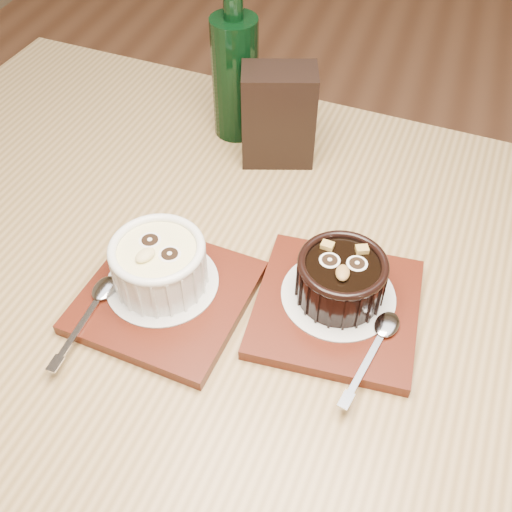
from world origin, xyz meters
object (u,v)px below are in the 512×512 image
at_px(table, 255,328).
at_px(tray_right, 336,308).
at_px(ramekin_dark, 341,277).
at_px(green_bottle, 235,73).
at_px(tray_left, 166,297).
at_px(ramekin_white, 159,263).
at_px(condiment_stand, 278,116).

relative_size(table, tray_right, 6.97).
relative_size(tray_right, ramekin_dark, 1.81).
bearing_deg(green_bottle, tray_right, -52.78).
bearing_deg(tray_left, tray_right, 13.45).
xyz_separation_m(table, ramekin_white, (-0.10, -0.04, 0.14)).
distance_m(tray_left, green_bottle, 0.35).
height_order(tray_left, condiment_stand, condiment_stand).
height_order(ramekin_white, green_bottle, green_bottle).
height_order(tray_left, ramekin_dark, ramekin_dark).
distance_m(tray_left, ramekin_dark, 0.20).
relative_size(ramekin_white, green_bottle, 0.43).
xyz_separation_m(table, tray_left, (-0.09, -0.06, 0.10)).
bearing_deg(green_bottle, condiment_stand, -29.33).
height_order(tray_left, ramekin_white, ramekin_white).
relative_size(tray_left, ramekin_dark, 1.81).
bearing_deg(ramekin_white, green_bottle, 117.47).
bearing_deg(ramekin_dark, ramekin_white, -176.30).
height_order(tray_right, green_bottle, green_bottle).
bearing_deg(table, tray_right, -6.05).
bearing_deg(condiment_stand, tray_left, -98.59).
bearing_deg(tray_right, condiment_stand, 120.16).
bearing_deg(green_bottle, tray_left, -84.39).
bearing_deg(table, ramekin_dark, 0.66).
height_order(ramekin_white, ramekin_dark, ramekin_white).
bearing_deg(ramekin_white, tray_left, -30.50).
bearing_deg(green_bottle, ramekin_dark, -51.81).
bearing_deg(ramekin_white, condiment_stand, 102.48).
xyz_separation_m(ramekin_white, green_bottle, (-0.02, 0.33, 0.05)).
xyz_separation_m(table, ramekin_dark, (0.10, 0.00, 0.14)).
height_order(table, tray_right, tray_right).
relative_size(ramekin_dark, condiment_stand, 0.71).
distance_m(table, tray_right, 0.14).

